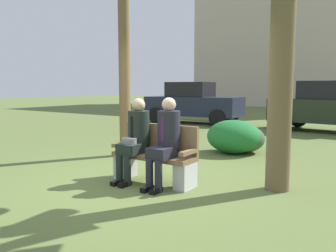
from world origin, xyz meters
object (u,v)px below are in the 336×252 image
at_px(shrub_mid_lawn, 233,137).
at_px(building_backdrop, 303,19).
at_px(parked_car_near, 193,103).
at_px(seated_man_right, 166,137).
at_px(shrub_near_bench, 242,138).
at_px(parked_car_far, 332,107).
at_px(park_bench, 155,157).
at_px(seated_man_left, 135,135).

distance_m(shrub_mid_lawn, building_backdrop, 22.69).
xyz_separation_m(parked_car_near, building_backdrop, (0.42, 16.30, 5.89)).
xyz_separation_m(seated_man_right, building_backdrop, (-3.84, 24.47, 5.99)).
distance_m(shrub_near_bench, building_backdrop, 22.55).
bearing_deg(shrub_mid_lawn, parked_car_near, 128.02).
distance_m(shrub_mid_lawn, parked_car_far, 5.36).
xyz_separation_m(park_bench, seated_man_right, (0.27, -0.12, 0.35)).
xyz_separation_m(seated_man_right, parked_car_far, (0.99, 8.19, 0.10)).
distance_m(seated_man_left, parked_car_near, 8.97).
height_order(seated_man_right, parked_car_far, parked_car_far).
relative_size(seated_man_right, shrub_near_bench, 1.29).
xyz_separation_m(park_bench, building_backdrop, (-3.57, 24.36, 6.33)).
bearing_deg(seated_man_right, seated_man_left, -179.21).
relative_size(seated_man_right, parked_car_far, 0.33).
bearing_deg(seated_man_right, park_bench, 157.07).
distance_m(park_bench, building_backdrop, 25.42).
xyz_separation_m(seated_man_left, parked_car_far, (1.57, 8.20, 0.11)).
height_order(seated_man_left, building_backdrop, building_backdrop).
height_order(seated_man_right, building_backdrop, building_backdrop).
distance_m(shrub_near_bench, parked_car_near, 6.53).
height_order(park_bench, shrub_near_bench, park_bench).
bearing_deg(shrub_near_bench, parked_car_near, 129.87).
distance_m(parked_car_near, building_backdrop, 17.34).
relative_size(shrub_near_bench, parked_car_near, 0.26).
height_order(shrub_near_bench, shrub_mid_lawn, shrub_mid_lawn).
height_order(shrub_near_bench, parked_car_far, parked_car_far).
height_order(shrub_mid_lawn, parked_car_near, parked_car_near).
bearing_deg(parked_car_far, parked_car_near, -179.78).
xyz_separation_m(shrub_mid_lawn, building_backdrop, (-3.63, 21.48, 6.35)).
height_order(seated_man_left, parked_car_near, parked_car_near).
bearing_deg(seated_man_left, shrub_mid_lawn, 83.07).
xyz_separation_m(park_bench, parked_car_near, (-3.99, 8.06, 0.44)).
xyz_separation_m(seated_man_right, shrub_mid_lawn, (-0.21, 2.99, -0.37)).
bearing_deg(shrub_near_bench, seated_man_left, -98.70).
bearing_deg(parked_car_near, building_backdrop, 88.53).
bearing_deg(shrub_near_bench, seated_man_right, -88.37).
relative_size(park_bench, parked_car_near, 0.34).
xyz_separation_m(seated_man_left, building_backdrop, (-3.27, 24.48, 6.00)).
xyz_separation_m(shrub_near_bench, building_backdrop, (-3.75, 21.29, 6.41)).
bearing_deg(parked_car_far, shrub_mid_lawn, -103.01).
bearing_deg(park_bench, parked_car_near, 116.34).
xyz_separation_m(parked_car_near, parked_car_far, (5.25, 0.02, 0.00)).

